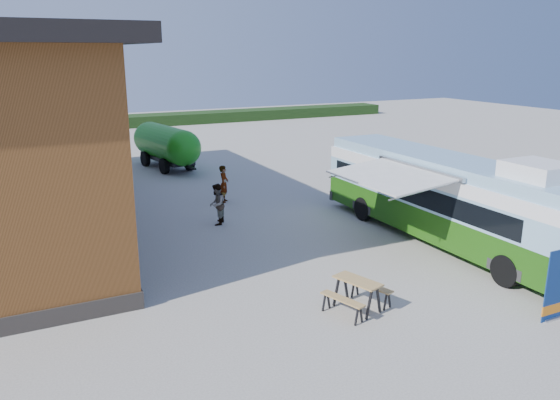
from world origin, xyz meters
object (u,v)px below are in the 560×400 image
person_a (224,184)px  person_b (217,204)px  bus (446,196)px  banner (556,291)px  picnic_table (357,287)px  slurry_tanker (166,144)px

person_a → person_b: 3.46m
bus → person_a: size_ratio=6.89×
banner → person_a: banner is taller
banner → person_a: size_ratio=1.14×
person_a → picnic_table: bearing=-150.9°
person_b → slurry_tanker: slurry_tanker is taller
picnic_table → person_a: (0.66, 11.98, 0.22)m
bus → banner: bus is taller
banner → person_b: 12.68m
banner → picnic_table: (-4.28, 2.76, -0.16)m
slurry_tanker → banner: bearing=-90.2°
banner → slurry_tanker: slurry_tanker is taller
picnic_table → person_a: 11.99m
banner → person_a: 15.18m
person_b → bus: bearing=83.1°
banner → slurry_tanker: 23.74m
bus → banner: (-1.69, -5.96, -0.94)m
bus → slurry_tanker: bearing=108.1°
bus → person_b: bus is taller
person_a → slurry_tanker: bearing=35.0°
picnic_table → slurry_tanker: bearing=71.9°
picnic_table → person_b: (-0.82, 8.85, 0.20)m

